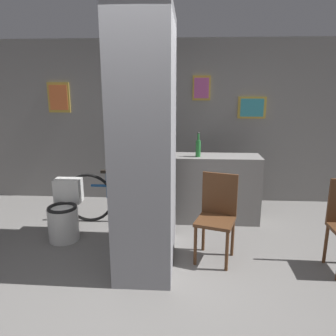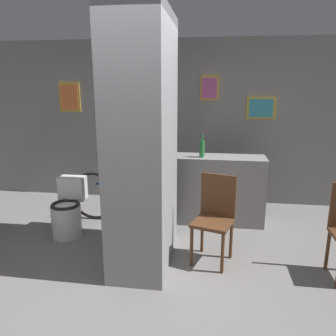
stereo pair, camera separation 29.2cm
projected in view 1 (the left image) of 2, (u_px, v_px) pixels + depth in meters
name	position (u px, v px, depth m)	size (l,w,h in m)	color
ground_plane	(134.00, 290.00, 3.13)	(14.00, 14.00, 0.00)	slate
wall_back	(158.00, 122.00, 5.35)	(8.00, 0.09, 2.60)	gray
pillar_center	(146.00, 144.00, 3.38)	(0.60, 1.20, 2.60)	gray
counter_shelf	(213.00, 188.00, 4.64)	(1.29, 0.44, 0.95)	gray
toilet	(65.00, 215.00, 4.12)	(0.37, 0.53, 0.73)	silver
chair_near_pillar	(217.00, 213.00, 3.60)	(0.49, 0.49, 0.96)	#4C2D19
bicycle	(127.00, 198.00, 4.57)	(1.79, 0.42, 0.76)	black
bottle_tall	(198.00, 148.00, 4.43)	(0.07, 0.07, 0.34)	#267233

